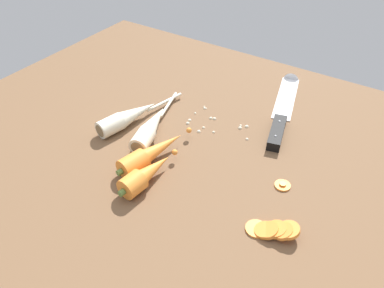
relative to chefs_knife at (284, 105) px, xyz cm
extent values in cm
cube|color=brown|center=(-10.12, -23.80, -2.65)|extent=(120.00, 90.00, 4.00)
cube|color=silver|center=(-1.06, 4.08, -0.40)|extent=(9.31, 20.46, 0.50)
cone|color=silver|center=(-3.89, 14.91, -0.40)|extent=(4.59, 3.90, 3.96)
cube|color=silver|center=(1.46, -5.60, 0.45)|extent=(3.35, 2.68, 2.20)
cube|color=black|center=(3.10, -11.89, 0.45)|extent=(5.49, 11.35, 2.20)
sphere|color=silver|center=(2.40, -9.18, 1.55)|extent=(0.50, 0.50, 0.50)
sphere|color=silver|center=(3.81, -14.60, 1.55)|extent=(0.50, 0.50, 0.50)
cylinder|color=orange|center=(-15.97, -37.81, 1.45)|extent=(5.22, 6.15, 4.20)
cone|color=orange|center=(-14.64, -31.47, 1.45)|extent=(6.56, 13.50, 3.99)
sphere|color=orange|center=(-12.83, -22.84, 1.45)|extent=(1.20, 1.20, 1.20)
cylinder|color=#5B7F3D|center=(-16.65, -41.03, 1.45)|extent=(1.38, 1.23, 1.20)
cylinder|color=orange|center=(-12.50, -42.18, 1.45)|extent=(4.62, 4.58, 4.20)
cone|color=orange|center=(-11.96, -37.23, 1.45)|extent=(5.05, 10.33, 3.99)
sphere|color=orange|center=(-11.23, -30.49, 1.45)|extent=(1.20, 1.20, 1.20)
cylinder|color=#5B7F3D|center=(-12.79, -44.84, 1.45)|extent=(1.30, 1.12, 1.20)
cylinder|color=silver|center=(-28.38, -30.82, 1.35)|extent=(5.15, 6.34, 4.00)
cone|color=silver|center=(-26.63, -23.26, 1.35)|extent=(5.94, 10.53, 3.80)
cylinder|color=silver|center=(-24.84, -15.51, 0.45)|extent=(3.10, 10.63, 0.70)
cylinder|color=#7A6647|center=(-29.01, -33.54, 1.35)|extent=(2.80, 0.92, 2.80)
cylinder|color=silver|center=(-19.29, -30.81, 1.35)|extent=(5.33, 6.40, 4.00)
cone|color=silver|center=(-21.33, -23.39, 1.35)|extent=(6.28, 10.50, 3.80)
cylinder|color=silver|center=(-23.42, -15.79, 0.45)|extent=(3.50, 10.46, 0.70)
cylinder|color=#7A6647|center=(-18.55, -33.48, 1.35)|extent=(2.78, 1.03, 2.80)
cylinder|color=orange|center=(10.50, -37.42, -0.30)|extent=(3.83, 3.83, 0.70)
cylinder|color=orange|center=(11.87, -37.27, -0.06)|extent=(3.63, 3.53, 1.95)
cylinder|color=orange|center=(12.50, -37.10, 0.19)|extent=(3.69, 3.56, 2.43)
cylinder|color=orange|center=(13.52, -36.43, 0.43)|extent=(3.76, 3.65, 2.18)
cylinder|color=orange|center=(14.64, -36.35, 0.68)|extent=(3.70, 3.57, 2.37)
cylinder|color=orange|center=(15.39, -35.83, 0.92)|extent=(3.86, 3.77, 1.96)
cylinder|color=orange|center=(10.22, -25.43, -0.30)|extent=(3.06, 3.06, 0.70)
cylinder|color=#FF9E2B|center=(10.22, -25.43, -0.03)|extent=(1.29, 1.29, 0.16)
sphere|color=beige|center=(-16.01, -18.58, -0.22)|extent=(0.86, 0.86, 0.86)
sphere|color=beige|center=(-16.31, -17.32, -0.25)|extent=(0.79, 0.79, 0.79)
sphere|color=beige|center=(-15.69, -11.06, -0.38)|extent=(0.53, 0.53, 0.53)
sphere|color=beige|center=(-11.73, -13.64, -0.23)|extent=(0.85, 0.85, 0.85)
sphere|color=beige|center=(-3.97, -12.25, -0.20)|extent=(0.90, 0.90, 0.90)
sphere|color=beige|center=(-5.32, -12.66, -0.33)|extent=(0.63, 0.63, 0.63)
sphere|color=beige|center=(-16.42, -10.68, -0.39)|extent=(0.52, 0.52, 0.52)
sphere|color=beige|center=(-12.05, -17.97, -0.32)|extent=(0.67, 0.67, 0.67)
sphere|color=beige|center=(-1.85, -16.34, -0.30)|extent=(0.70, 0.70, 0.70)
sphere|color=beige|center=(-5.01, -13.58, -0.22)|extent=(0.87, 0.87, 0.87)
sphere|color=beige|center=(-16.76, -14.19, -0.36)|extent=(0.59, 0.59, 0.59)
sphere|color=beige|center=(-15.97, -11.18, -0.33)|extent=(0.65, 0.65, 0.65)
sphere|color=beige|center=(-9.29, -18.14, -0.32)|extent=(0.65, 0.65, 0.65)
sphere|color=beige|center=(-12.56, -13.90, -0.26)|extent=(0.79, 0.79, 0.79)
sphere|color=beige|center=(-12.20, -19.81, -0.22)|extent=(0.87, 0.87, 0.87)
camera|label=1|loc=(23.21, -76.98, 51.23)|focal=35.27mm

